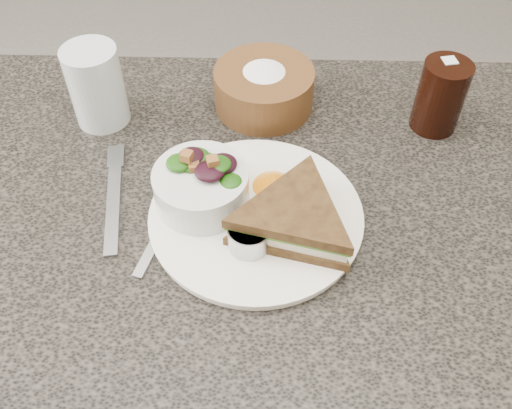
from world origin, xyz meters
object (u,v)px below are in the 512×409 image
object	(u,v)px
cola_glass	(441,93)
sandwich	(294,219)
water_glass	(96,86)
dining_table	(255,341)
bread_basket	(264,82)
salad_bowl	(201,182)
dressing_ramekin	(249,237)
dinner_plate	(256,216)

from	to	relation	value
cola_glass	sandwich	bearing A→B (deg)	-134.20
sandwich	water_glass	size ratio (longest dim) A/B	1.49
dining_table	bread_basket	world-z (taller)	bread_basket
sandwich	water_glass	bearing A→B (deg)	155.89
salad_bowl	bread_basket	distance (m)	0.23
dressing_ramekin	bread_basket	world-z (taller)	bread_basket
sandwich	cola_glass	world-z (taller)	cola_glass
salad_bowl	dressing_ramekin	bearing A→B (deg)	-47.92
dining_table	water_glass	xyz separation A→B (m)	(-0.24, 0.18, 0.44)
dinner_plate	salad_bowl	bearing A→B (deg)	164.16
dressing_ramekin	bread_basket	distance (m)	0.29
dinner_plate	sandwich	world-z (taller)	sandwich
sandwich	dressing_ramekin	size ratio (longest dim) A/B	3.39
water_glass	bread_basket	bearing A→B (deg)	8.87
dinner_plate	sandwich	size ratio (longest dim) A/B	1.51
bread_basket	cola_glass	size ratio (longest dim) A/B	1.27
dining_table	sandwich	distance (m)	0.42
dressing_ramekin	dinner_plate	bearing A→B (deg)	82.15
bread_basket	cola_glass	xyz separation A→B (m)	(0.26, -0.04, 0.02)
dinner_plate	dressing_ramekin	distance (m)	0.06
sandwich	bread_basket	xyz separation A→B (m)	(-0.04, 0.27, 0.01)
bread_basket	water_glass	bearing A→B (deg)	-171.13
water_glass	dressing_ramekin	bearing A→B (deg)	-46.75
bread_basket	water_glass	size ratio (longest dim) A/B	1.26
dinner_plate	salad_bowl	xyz separation A→B (m)	(-0.07, 0.02, 0.04)
dinner_plate	bread_basket	world-z (taller)	bread_basket
sandwich	cola_glass	xyz separation A→B (m)	(0.22, 0.23, 0.02)
dining_table	water_glass	bearing A→B (deg)	142.68
dining_table	water_glass	world-z (taller)	water_glass
bread_basket	cola_glass	world-z (taller)	cola_glass
cola_glass	dining_table	bearing A→B (deg)	-146.07
cola_glass	water_glass	bearing A→B (deg)	179.77
salad_bowl	sandwich	bearing A→B (deg)	-21.80
water_glass	sandwich	bearing A→B (deg)	-37.91
sandwich	water_glass	world-z (taller)	water_glass
dinner_plate	salad_bowl	size ratio (longest dim) A/B	2.23
salad_bowl	cola_glass	distance (m)	0.38
dressing_ramekin	cola_glass	size ratio (longest dim) A/B	0.45
dinner_plate	water_glass	xyz separation A→B (m)	(-0.24, 0.20, 0.06)
sandwich	cola_glass	bearing A→B (deg)	59.60
dining_table	salad_bowl	size ratio (longest dim) A/B	7.98
dinner_plate	dressing_ramekin	xyz separation A→B (m)	(-0.01, -0.05, 0.02)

